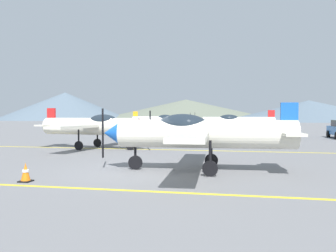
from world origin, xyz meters
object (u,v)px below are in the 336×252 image
at_px(airplane_back, 161,120).
at_px(airplane_near, 198,133).
at_px(airplane_far, 235,122).
at_px(traffic_cone_front, 26,173).
at_px(airplane_mid, 95,126).

bearing_deg(airplane_back, airplane_near, -74.77).
xyz_separation_m(airplane_far, airplane_back, (-8.96, 9.09, 0.00)).
height_order(airplane_back, traffic_cone_front, airplane_back).
bearing_deg(traffic_cone_front, airplane_back, 94.79).
xyz_separation_m(airplane_back, traffic_cone_front, (2.60, -31.04, -1.13)).
bearing_deg(airplane_near, airplane_far, 85.97).
xyz_separation_m(airplane_mid, traffic_cone_front, (2.07, -10.06, -1.13)).
bearing_deg(airplane_mid, airplane_back, 91.46).
bearing_deg(airplane_back, airplane_far, -45.41).
height_order(airplane_far, traffic_cone_front, airplane_far).
relative_size(airplane_far, traffic_cone_front, 14.24).
bearing_deg(airplane_far, airplane_back, 134.59).
distance_m(airplane_near, traffic_cone_front, 5.98).
relative_size(airplane_near, airplane_far, 1.00).
height_order(airplane_near, airplane_mid, same).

